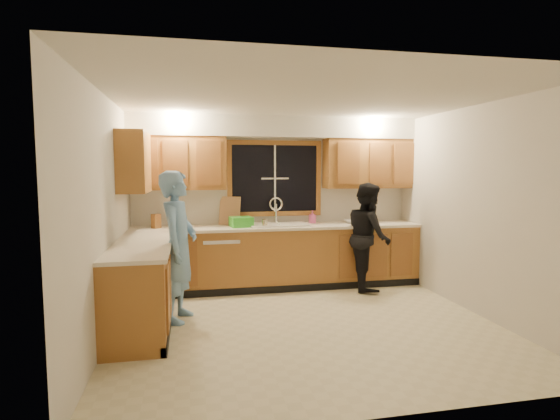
# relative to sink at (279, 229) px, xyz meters

# --- Properties ---
(floor) EXTENTS (4.20, 4.20, 0.00)m
(floor) POSITION_rel_sink_xyz_m (0.00, -1.60, -0.86)
(floor) COLOR beige
(floor) RESTS_ON ground
(ceiling) EXTENTS (4.20, 4.20, 0.00)m
(ceiling) POSITION_rel_sink_xyz_m (0.00, -1.60, 1.64)
(ceiling) COLOR silver
(wall_back) EXTENTS (4.20, 0.00, 4.20)m
(wall_back) POSITION_rel_sink_xyz_m (0.00, 0.30, 0.39)
(wall_back) COLOR beige
(wall_back) RESTS_ON ground
(wall_left) EXTENTS (0.00, 3.80, 3.80)m
(wall_left) POSITION_rel_sink_xyz_m (-2.10, -1.60, 0.39)
(wall_left) COLOR beige
(wall_left) RESTS_ON ground
(wall_right) EXTENTS (0.00, 3.80, 3.80)m
(wall_right) POSITION_rel_sink_xyz_m (2.10, -1.60, 0.39)
(wall_right) COLOR beige
(wall_right) RESTS_ON ground
(base_cabinets_back) EXTENTS (4.20, 0.60, 0.88)m
(base_cabinets_back) POSITION_rel_sink_xyz_m (0.00, -0.00, -0.42)
(base_cabinets_back) COLOR #A56A30
(base_cabinets_back) RESTS_ON ground
(base_cabinets_left) EXTENTS (0.60, 1.90, 0.88)m
(base_cabinets_left) POSITION_rel_sink_xyz_m (-1.80, -1.25, -0.42)
(base_cabinets_left) COLOR #A56A30
(base_cabinets_left) RESTS_ON ground
(countertop_back) EXTENTS (4.20, 0.63, 0.04)m
(countertop_back) POSITION_rel_sink_xyz_m (0.00, -0.02, 0.04)
(countertop_back) COLOR #F5E6CE
(countertop_back) RESTS_ON base_cabinets_back
(countertop_left) EXTENTS (0.63, 1.90, 0.04)m
(countertop_left) POSITION_rel_sink_xyz_m (-1.79, -1.25, 0.04)
(countertop_left) COLOR #F5E6CE
(countertop_left) RESTS_ON base_cabinets_left
(upper_cabinets_left) EXTENTS (1.35, 0.33, 0.75)m
(upper_cabinets_left) POSITION_rel_sink_xyz_m (-1.43, 0.13, 0.96)
(upper_cabinets_left) COLOR #A56A30
(upper_cabinets_left) RESTS_ON wall_back
(upper_cabinets_right) EXTENTS (1.35, 0.33, 0.75)m
(upper_cabinets_right) POSITION_rel_sink_xyz_m (1.43, 0.13, 0.96)
(upper_cabinets_right) COLOR #A56A30
(upper_cabinets_right) RESTS_ON wall_back
(upper_cabinets_return) EXTENTS (0.33, 0.90, 0.75)m
(upper_cabinets_return) POSITION_rel_sink_xyz_m (-1.94, -0.48, 0.96)
(upper_cabinets_return) COLOR #A56A30
(upper_cabinets_return) RESTS_ON wall_left
(soffit) EXTENTS (4.20, 0.35, 0.30)m
(soffit) POSITION_rel_sink_xyz_m (0.00, 0.12, 1.49)
(soffit) COLOR silver
(soffit) RESTS_ON wall_back
(window_frame) EXTENTS (1.44, 0.03, 1.14)m
(window_frame) POSITION_rel_sink_xyz_m (0.00, 0.29, 0.74)
(window_frame) COLOR black
(window_frame) RESTS_ON wall_back
(sink) EXTENTS (0.86, 0.52, 0.57)m
(sink) POSITION_rel_sink_xyz_m (0.00, 0.00, 0.00)
(sink) COLOR white
(sink) RESTS_ON countertop_back
(dishwasher) EXTENTS (0.60, 0.56, 0.82)m
(dishwasher) POSITION_rel_sink_xyz_m (-0.85, -0.01, -0.45)
(dishwasher) COLOR white
(dishwasher) RESTS_ON floor
(stove) EXTENTS (0.58, 0.75, 0.90)m
(stove) POSITION_rel_sink_xyz_m (-1.80, -1.82, -0.41)
(stove) COLOR white
(stove) RESTS_ON floor
(man) EXTENTS (0.56, 0.71, 1.72)m
(man) POSITION_rel_sink_xyz_m (-1.40, -1.15, -0.00)
(man) COLOR #6895C5
(man) RESTS_ON floor
(woman) EXTENTS (0.70, 0.83, 1.55)m
(woman) POSITION_rel_sink_xyz_m (1.26, -0.34, -0.09)
(woman) COLOR black
(woman) RESTS_ON floor
(knife_block) EXTENTS (0.14, 0.14, 0.20)m
(knife_block) POSITION_rel_sink_xyz_m (-1.73, 0.04, 0.15)
(knife_block) COLOR #935A28
(knife_block) RESTS_ON countertop_back
(cutting_board) EXTENTS (0.33, 0.23, 0.41)m
(cutting_board) POSITION_rel_sink_xyz_m (-0.69, 0.22, 0.26)
(cutting_board) COLOR tan
(cutting_board) RESTS_ON countertop_back
(dish_crate) EXTENTS (0.34, 0.32, 0.14)m
(dish_crate) POSITION_rel_sink_xyz_m (-0.55, -0.04, 0.13)
(dish_crate) COLOR green
(dish_crate) RESTS_ON countertop_back
(soap_bottle) EXTENTS (0.09, 0.09, 0.19)m
(soap_bottle) POSITION_rel_sink_xyz_m (0.56, 0.17, 0.15)
(soap_bottle) COLOR pink
(soap_bottle) RESTS_ON countertop_back
(bowl) EXTENTS (0.27, 0.27, 0.06)m
(bowl) POSITION_rel_sink_xyz_m (1.16, 0.05, 0.08)
(bowl) COLOR silver
(bowl) RESTS_ON countertop_back
(can_left) EXTENTS (0.06, 0.06, 0.12)m
(can_left) POSITION_rel_sink_xyz_m (-0.24, -0.19, 0.11)
(can_left) COLOR #C5B897
(can_left) RESTS_ON countertop_back
(can_right) EXTENTS (0.07, 0.07, 0.12)m
(can_right) POSITION_rel_sink_xyz_m (-0.22, -0.16, 0.11)
(can_right) COLOR #C5B897
(can_right) RESTS_ON countertop_back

